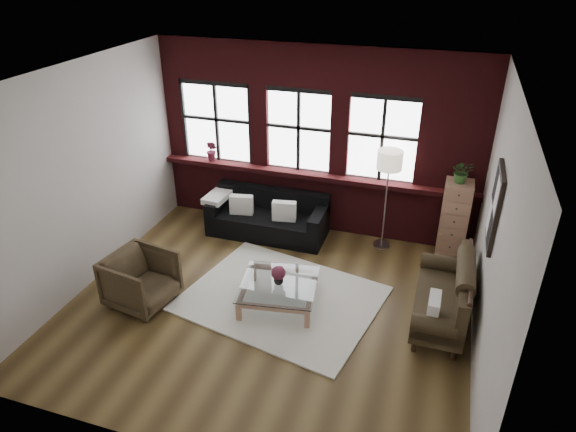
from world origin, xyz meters
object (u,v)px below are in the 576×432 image
(vintage_settee, at_px, (441,293))
(armchair, at_px, (141,280))
(dark_sofa, at_px, (267,215))
(floor_lamp, at_px, (386,196))
(vase, at_px, (279,280))
(coffee_table, at_px, (279,294))
(drawer_chest, at_px, (454,222))

(vintage_settee, distance_m, armchair, 4.11)
(dark_sofa, xyz_separation_m, vintage_settee, (2.99, -1.50, 0.07))
(dark_sofa, relative_size, floor_lamp, 1.09)
(vase, relative_size, floor_lamp, 0.08)
(coffee_table, distance_m, floor_lamp, 2.46)
(coffee_table, bearing_deg, armchair, -163.05)
(dark_sofa, height_order, drawer_chest, drawer_chest)
(coffee_table, bearing_deg, vintage_settee, 8.34)
(armchair, distance_m, floor_lamp, 4.00)
(vintage_settee, bearing_deg, armchair, -167.63)
(drawer_chest, distance_m, floor_lamp, 1.12)
(dark_sofa, bearing_deg, coffee_table, -65.68)
(dark_sofa, height_order, vase, dark_sofa)
(vintage_settee, bearing_deg, dark_sofa, 153.43)
(vintage_settee, height_order, drawer_chest, drawer_chest)
(vintage_settee, bearing_deg, drawer_chest, 87.53)
(dark_sofa, height_order, vintage_settee, vintage_settee)
(dark_sofa, xyz_separation_m, vase, (0.82, -1.82, 0.04))
(dark_sofa, height_order, floor_lamp, floor_lamp)
(vintage_settee, bearing_deg, coffee_table, -171.66)
(dark_sofa, relative_size, coffee_table, 1.94)
(vintage_settee, relative_size, coffee_table, 1.58)
(dark_sofa, bearing_deg, armchair, -113.28)
(vase, relative_size, drawer_chest, 0.10)
(dark_sofa, xyz_separation_m, coffee_table, (0.82, -1.82, -0.20))
(vintage_settee, relative_size, armchair, 1.95)
(dark_sofa, height_order, armchair, armchair)
(drawer_chest, bearing_deg, vintage_settee, -92.47)
(vase, height_order, floor_lamp, floor_lamp)
(coffee_table, height_order, vase, vase)
(armchair, distance_m, coffee_table, 1.94)
(coffee_table, xyz_separation_m, vase, (0.00, -0.00, 0.25))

